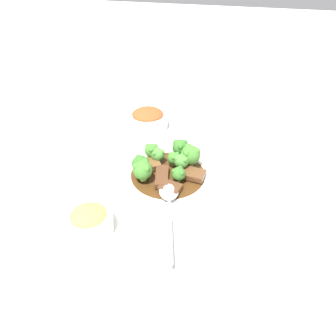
{
  "coord_description": "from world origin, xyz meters",
  "views": [
    {
      "loc": [
        0.13,
        -0.61,
        0.52
      ],
      "look_at": [
        0.0,
        0.0,
        0.03
      ],
      "focal_mm": 35.0,
      "sensor_mm": 36.0,
      "label": 1
    }
  ],
  "objects_px": {
    "beef_strip_2": "(170,188)",
    "beef_strip_3": "(153,163)",
    "broccoli_floret_5": "(143,170)",
    "side_bowl_kimchi": "(148,119)",
    "main_plate": "(168,176)",
    "broccoli_floret_0": "(158,154)",
    "broccoli_floret_7": "(151,150)",
    "broccoli_floret_6": "(190,155)",
    "broccoli_floret_2": "(181,161)",
    "broccoli_floret_4": "(180,147)",
    "side_bowl_appetizer": "(90,220)",
    "sauce_dish": "(254,181)",
    "broccoli_floret_8": "(179,174)",
    "broccoli_floret_1": "(174,158)",
    "broccoli_floret_3": "(140,163)",
    "serving_spoon": "(169,197)",
    "beef_strip_1": "(162,177)",
    "beef_strip_0": "(190,175)"
  },
  "relations": [
    {
      "from": "broccoli_floret_7",
      "to": "side_bowl_appetizer",
      "type": "relative_size",
      "value": 0.46
    },
    {
      "from": "broccoli_floret_1",
      "to": "beef_strip_2",
      "type": "bearing_deg",
      "value": -83.8
    },
    {
      "from": "main_plate",
      "to": "broccoli_floret_4",
      "type": "distance_m",
      "value": 0.08
    },
    {
      "from": "broccoli_floret_1",
      "to": "broccoli_floret_8",
      "type": "height_order",
      "value": "same"
    },
    {
      "from": "broccoli_floret_2",
      "to": "broccoli_floret_7",
      "type": "height_order",
      "value": "broccoli_floret_2"
    },
    {
      "from": "main_plate",
      "to": "beef_strip_2",
      "type": "relative_size",
      "value": 5.27
    },
    {
      "from": "beef_strip_2",
      "to": "broccoli_floret_6",
      "type": "height_order",
      "value": "broccoli_floret_6"
    },
    {
      "from": "broccoli_floret_5",
      "to": "beef_strip_1",
      "type": "bearing_deg",
      "value": 16.23
    },
    {
      "from": "beef_strip_2",
      "to": "beef_strip_3",
      "type": "bearing_deg",
      "value": 127.08
    },
    {
      "from": "broccoli_floret_5",
      "to": "broccoli_floret_1",
      "type": "bearing_deg",
      "value": 50.3
    },
    {
      "from": "broccoli_floret_8",
      "to": "serving_spoon",
      "type": "bearing_deg",
      "value": -98.12
    },
    {
      "from": "beef_strip_0",
      "to": "broccoli_floret_8",
      "type": "xyz_separation_m",
      "value": [
        -0.02,
        -0.02,
        0.01
      ]
    },
    {
      "from": "broccoli_floret_3",
      "to": "beef_strip_0",
      "type": "bearing_deg",
      "value": 1.77
    },
    {
      "from": "beef_strip_3",
      "to": "side_bowl_kimchi",
      "type": "distance_m",
      "value": 0.22
    },
    {
      "from": "broccoli_floret_3",
      "to": "side_bowl_kimchi",
      "type": "height_order",
      "value": "broccoli_floret_3"
    },
    {
      "from": "beef_strip_3",
      "to": "side_bowl_kimchi",
      "type": "relative_size",
      "value": 0.47
    },
    {
      "from": "broccoli_floret_2",
      "to": "broccoli_floret_5",
      "type": "relative_size",
      "value": 0.88
    },
    {
      "from": "broccoli_floret_7",
      "to": "broccoli_floret_6",
      "type": "bearing_deg",
      "value": -4.6
    },
    {
      "from": "broccoli_floret_1",
      "to": "broccoli_floret_3",
      "type": "relative_size",
      "value": 0.83
    },
    {
      "from": "serving_spoon",
      "to": "broccoli_floret_6",
      "type": "bearing_deg",
      "value": 78.42
    },
    {
      "from": "broccoli_floret_5",
      "to": "broccoli_floret_8",
      "type": "bearing_deg",
      "value": 9.49
    },
    {
      "from": "broccoli_floret_1",
      "to": "broccoli_floret_5",
      "type": "distance_m",
      "value": 0.09
    },
    {
      "from": "sauce_dish",
      "to": "main_plate",
      "type": "bearing_deg",
      "value": -172.73
    },
    {
      "from": "main_plate",
      "to": "broccoli_floret_1",
      "type": "bearing_deg",
      "value": 77.4
    },
    {
      "from": "sauce_dish",
      "to": "broccoli_floret_1",
      "type": "bearing_deg",
      "value": 177.91
    },
    {
      "from": "main_plate",
      "to": "serving_spoon",
      "type": "height_order",
      "value": "serving_spoon"
    },
    {
      "from": "beef_strip_3",
      "to": "broccoli_floret_3",
      "type": "xyz_separation_m",
      "value": [
        -0.02,
        -0.03,
        0.02
      ]
    },
    {
      "from": "side_bowl_appetizer",
      "to": "sauce_dish",
      "type": "xyz_separation_m",
      "value": [
        0.33,
        0.22,
        -0.02
      ]
    },
    {
      "from": "beef_strip_1",
      "to": "broccoli_floret_5",
      "type": "distance_m",
      "value": 0.05
    },
    {
      "from": "broccoli_floret_5",
      "to": "side_bowl_kimchi",
      "type": "height_order",
      "value": "broccoli_floret_5"
    },
    {
      "from": "broccoli_floret_0",
      "to": "beef_strip_0",
      "type": "bearing_deg",
      "value": -26.8
    },
    {
      "from": "broccoli_floret_5",
      "to": "serving_spoon",
      "type": "height_order",
      "value": "broccoli_floret_5"
    },
    {
      "from": "main_plate",
      "to": "beef_strip_0",
      "type": "xyz_separation_m",
      "value": [
        0.05,
        -0.0,
        0.02
      ]
    },
    {
      "from": "broccoli_floret_4",
      "to": "side_bowl_appetizer",
      "type": "distance_m",
      "value": 0.3
    },
    {
      "from": "beef_strip_1",
      "to": "broccoli_floret_0",
      "type": "relative_size",
      "value": 2.02
    },
    {
      "from": "broccoli_floret_3",
      "to": "broccoli_floret_4",
      "type": "distance_m",
      "value": 0.11
    },
    {
      "from": "serving_spoon",
      "to": "sauce_dish",
      "type": "height_order",
      "value": "serving_spoon"
    },
    {
      "from": "broccoli_floret_6",
      "to": "broccoli_floret_7",
      "type": "bearing_deg",
      "value": 175.4
    },
    {
      "from": "beef_strip_0",
      "to": "broccoli_floret_5",
      "type": "xyz_separation_m",
      "value": [
        -0.11,
        -0.03,
        0.02
      ]
    },
    {
      "from": "beef_strip_2",
      "to": "side_bowl_appetizer",
      "type": "height_order",
      "value": "side_bowl_appetizer"
    },
    {
      "from": "broccoli_floret_2",
      "to": "side_bowl_appetizer",
      "type": "height_order",
      "value": "broccoli_floret_2"
    },
    {
      "from": "beef_strip_0",
      "to": "beef_strip_1",
      "type": "height_order",
      "value": "same"
    },
    {
      "from": "broccoli_floret_3",
      "to": "broccoli_floret_5",
      "type": "distance_m",
      "value": 0.03
    },
    {
      "from": "broccoli_floret_4",
      "to": "broccoli_floret_7",
      "type": "distance_m",
      "value": 0.07
    },
    {
      "from": "broccoli_floret_2",
      "to": "side_bowl_kimchi",
      "type": "distance_m",
      "value": 0.26
    },
    {
      "from": "main_plate",
      "to": "broccoli_floret_0",
      "type": "height_order",
      "value": "broccoli_floret_0"
    },
    {
      "from": "broccoli_floret_5",
      "to": "broccoli_floret_4",
      "type": "bearing_deg",
      "value": 56.38
    },
    {
      "from": "broccoli_floret_5",
      "to": "sauce_dish",
      "type": "relative_size",
      "value": 0.63
    },
    {
      "from": "beef_strip_3",
      "to": "broccoli_floret_7",
      "type": "bearing_deg",
      "value": 108.95
    },
    {
      "from": "beef_strip_1",
      "to": "broccoli_floret_7",
      "type": "xyz_separation_m",
      "value": [
        -0.04,
        0.07,
        0.02
      ]
    }
  ]
}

